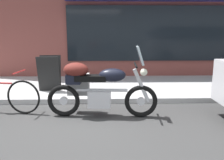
{
  "coord_description": "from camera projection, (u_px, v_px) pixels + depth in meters",
  "views": [
    {
      "loc": [
        0.56,
        -4.24,
        1.72
      ],
      "look_at": [
        0.69,
        0.48,
        0.7
      ],
      "focal_mm": 38.41,
      "sensor_mm": 36.0,
      "label": 1
    }
  ],
  "objects": [
    {
      "name": "touring_motorcycle",
      "position": [
        96.0,
        87.0,
        4.69
      ],
      "size": [
        2.17,
        0.74,
        1.4
      ],
      "color": "black",
      "rests_on": "ground_plane"
    },
    {
      "name": "ground_plane",
      "position": [
        76.0,
        122.0,
        4.49
      ],
      "size": [
        80.0,
        80.0,
        0.0
      ],
      "primitive_type": "plane",
      "color": "#383838"
    },
    {
      "name": "sandwich_board_sign",
      "position": [
        49.0,
        73.0,
        6.21
      ],
      "size": [
        0.55,
        0.41,
        0.91
      ],
      "color": "black",
      "rests_on": "sidewalk_curb"
    },
    {
      "name": "parked_bicycle",
      "position": [
        0.0,
        95.0,
        4.92
      ],
      "size": [
        1.72,
        0.48,
        0.94
      ],
      "color": "black",
      "rests_on": "ground_plane"
    }
  ]
}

